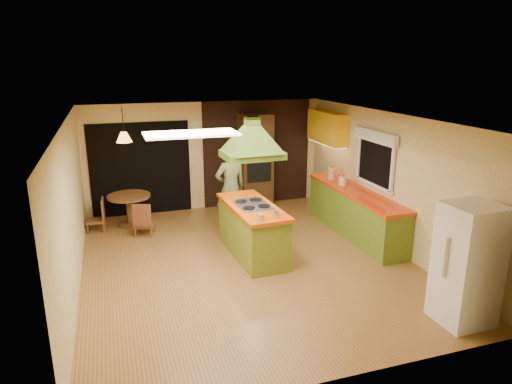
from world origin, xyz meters
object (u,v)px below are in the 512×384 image
object	(u,v)px
kitchen_island	(252,230)
dining_table	(129,204)
wall_oven	(255,161)
canister_large	(332,174)
refrigerator	(467,264)
man	(231,188)

from	to	relation	value
kitchen_island	dining_table	bearing A→B (deg)	128.52
wall_oven	dining_table	size ratio (longest dim) A/B	2.49
wall_oven	canister_large	size ratio (longest dim) A/B	9.24
kitchen_island	dining_table	xyz separation A→B (m)	(-2.01, 2.27, -0.01)
canister_large	dining_table	bearing A→B (deg)	167.18
kitchen_island	canister_large	distance (m)	2.63
refrigerator	canister_large	world-z (taller)	refrigerator
kitchen_island	canister_large	size ratio (longest dim) A/B	8.04
dining_table	man	bearing A→B (deg)	-26.31
kitchen_island	refrigerator	distance (m)	3.59
kitchen_island	refrigerator	size ratio (longest dim) A/B	1.17
refrigerator	dining_table	bearing A→B (deg)	126.94
refrigerator	wall_oven	distance (m)	5.75
refrigerator	canister_large	distance (m)	4.25
dining_table	canister_large	xyz separation A→B (m)	(4.23, -0.96, 0.57)
kitchen_island	man	size ratio (longest dim) A/B	1.06
man	wall_oven	xyz separation A→B (m)	(0.98, 1.40, 0.20)
wall_oven	kitchen_island	bearing A→B (deg)	-108.77
kitchen_island	dining_table	distance (m)	3.03
kitchen_island	dining_table	size ratio (longest dim) A/B	2.16
wall_oven	canister_large	xyz separation A→B (m)	(1.29, -1.39, -0.07)
kitchen_island	refrigerator	bearing A→B (deg)	-58.36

